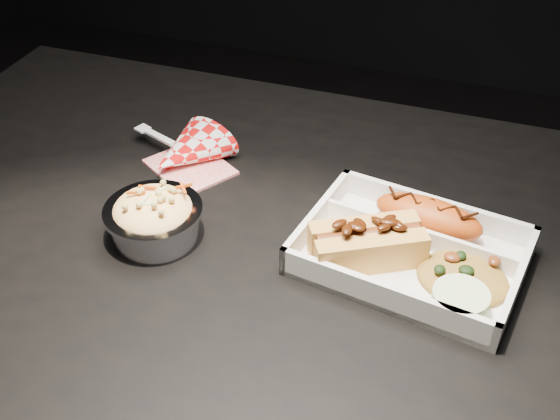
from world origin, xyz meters
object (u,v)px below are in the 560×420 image
object	(u,v)px
dining_table	(276,304)
foil_coleslaw_cup	(154,216)
hotdog	(368,241)
napkin_fork	(186,153)
food_tray	(411,255)
fried_pastry	(428,217)

from	to	relation	value
dining_table	foil_coleslaw_cup	size ratio (longest dim) A/B	10.11
hotdog	napkin_fork	distance (m)	0.31
dining_table	food_tray	distance (m)	0.19
dining_table	foil_coleslaw_cup	distance (m)	0.19
dining_table	fried_pastry	size ratio (longest dim) A/B	8.98
napkin_fork	hotdog	bearing A→B (deg)	-1.63
food_tray	napkin_fork	world-z (taller)	napkin_fork
fried_pastry	napkin_fork	bearing A→B (deg)	172.05
food_tray	napkin_fork	xyz separation A→B (m)	(-0.34, 0.10, 0.01)
food_tray	hotdog	distance (m)	0.06
fried_pastry	napkin_fork	distance (m)	0.35
fried_pastry	foil_coleslaw_cup	size ratio (longest dim) A/B	1.12
fried_pastry	napkin_fork	size ratio (longest dim) A/B	0.76
hotdog	napkin_fork	bearing A→B (deg)	127.46
food_tray	foil_coleslaw_cup	world-z (taller)	foil_coleslaw_cup
dining_table	napkin_fork	bearing A→B (deg)	142.97
fried_pastry	food_tray	bearing A→B (deg)	-99.27
dining_table	hotdog	bearing A→B (deg)	7.55
fried_pastry	foil_coleslaw_cup	world-z (taller)	foil_coleslaw_cup
napkin_fork	dining_table	bearing A→B (deg)	-15.66
food_tray	fried_pastry	size ratio (longest dim) A/B	2.06
fried_pastry	dining_table	bearing A→B (deg)	-151.89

